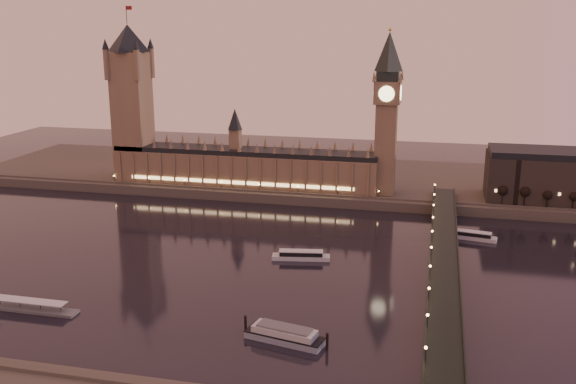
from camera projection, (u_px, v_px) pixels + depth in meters
name	position (u px, v px, depth m)	size (l,w,h in m)	color
ground	(251.00, 260.00, 314.74)	(700.00, 700.00, 0.00)	black
far_embankment	(355.00, 180.00, 462.62)	(560.00, 130.00, 6.00)	#423D35
palace_of_westminster	(244.00, 163.00, 431.97)	(180.00, 26.62, 52.00)	brown
victoria_tower	(131.00, 94.00, 438.42)	(31.68, 31.68, 118.00)	brown
big_ben	(387.00, 104.00, 400.33)	(17.68, 17.68, 104.00)	brown
westminster_bridge	(443.00, 265.00, 293.03)	(13.20, 260.00, 15.30)	black
bare_tree_0	(505.00, 192.00, 385.45)	(5.63, 5.63, 11.45)	black
bare_tree_1	(527.00, 193.00, 382.62)	(5.63, 5.63, 11.45)	black
bare_tree_2	(550.00, 194.00, 379.78)	(5.63, 5.63, 11.45)	black
bare_tree_3	(573.00, 196.00, 376.94)	(5.63, 5.63, 11.45)	black
cruise_boat_a	(301.00, 255.00, 315.45)	(28.98, 10.83, 4.54)	silver
cruise_boat_b	(474.00, 236.00, 344.67)	(24.74, 9.85, 4.45)	silver
moored_barge	(285.00, 335.00, 233.97)	(33.40, 14.10, 6.25)	#808DA3
pontoon_pier	(32.00, 308.00, 259.44)	(38.97, 6.49, 10.39)	#595B5E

